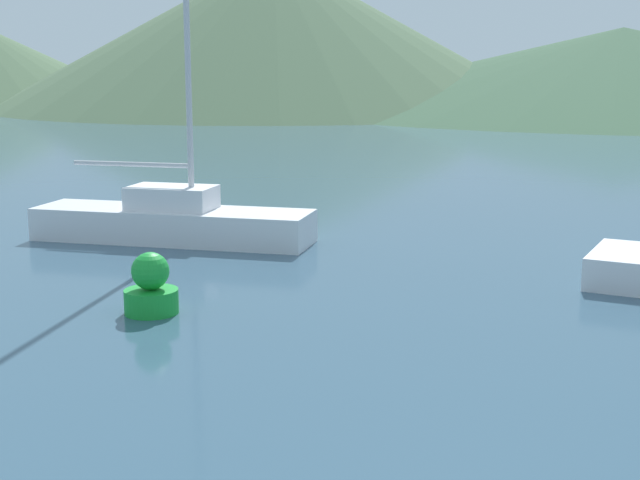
{
  "coord_description": "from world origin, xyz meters",
  "views": [
    {
      "loc": [
        0.79,
        1.95,
        3.63
      ],
      "look_at": [
        -0.85,
        14.0,
        1.2
      ],
      "focal_mm": 50.0,
      "sensor_mm": 36.0,
      "label": 1
    }
  ],
  "objects": [
    {
      "name": "buoy_marker",
      "position": [
        -3.38,
        14.16,
        0.38
      ],
      "size": [
        0.8,
        0.8,
        0.92
      ],
      "color": "green",
      "rests_on": "ground_plane"
    },
    {
      "name": "hill_east",
      "position": [
        14.68,
        75.84,
        3.16
      ],
      "size": [
        55.38,
        55.38,
        6.33
      ],
      "color": "#38563D",
      "rests_on": "ground_plane"
    },
    {
      "name": "sailboat_inner",
      "position": [
        -4.66,
        19.45,
        0.51
      ],
      "size": [
        5.92,
        2.1,
        9.82
      ],
      "rotation": [
        0.0,
        0.0,
        -0.11
      ],
      "color": "silver",
      "rests_on": "ground_plane"
    },
    {
      "name": "hill_central",
      "position": [
        -12.97,
        75.44,
        6.14
      ],
      "size": [
        45.64,
        45.64,
        12.29
      ],
      "color": "#4C6647",
      "rests_on": "ground_plane"
    }
  ]
}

